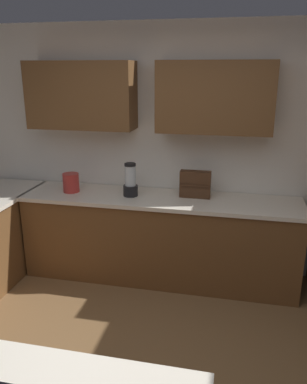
{
  "coord_description": "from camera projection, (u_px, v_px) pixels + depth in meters",
  "views": [
    {
      "loc": [
        -0.63,
        1.92,
        2.14
      ],
      "look_at": [
        0.1,
        -1.46,
        1.04
      ],
      "focal_mm": 36.15,
      "sensor_mm": 36.0,
      "label": 1
    }
  ],
  "objects": [
    {
      "name": "countertop_back",
      "position": [
        159.0,
        199.0,
        3.92
      ],
      "size": [
        2.84,
        0.64,
        0.04
      ],
      "primitive_type": "cube",
      "color": "silver",
      "rests_on": "lower_cabinets_back"
    },
    {
      "name": "wall_back",
      "position": [
        169.0,
        139.0,
        4.05
      ],
      "size": [
        6.0,
        0.44,
        2.6
      ],
      "color": "white",
      "rests_on": "ground"
    },
    {
      "name": "blender",
      "position": [
        130.0,
        182.0,
        3.92
      ],
      "size": [
        0.15,
        0.15,
        0.34
      ],
      "color": "black",
      "rests_on": "countertop_back"
    },
    {
      "name": "spice_rack",
      "position": [
        195.0,
        184.0,
        3.88
      ],
      "size": [
        0.31,
        0.11,
        0.27
      ],
      "color": "#472B19",
      "rests_on": "countertop_back"
    },
    {
      "name": "kettle",
      "position": [
        71.0,
        183.0,
        4.07
      ],
      "size": [
        0.17,
        0.17,
        0.2
      ],
      "primitive_type": "cylinder",
      "color": "red",
      "rests_on": "countertop_back"
    },
    {
      "name": "lower_cabinets_back",
      "position": [
        159.0,
        240.0,
        4.06
      ],
      "size": [
        2.8,
        0.6,
        0.86
      ],
      "primitive_type": "cube",
      "color": "brown",
      "rests_on": "ground"
    }
  ]
}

